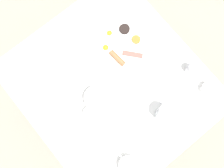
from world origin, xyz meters
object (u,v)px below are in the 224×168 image
at_px(pepper_grinder, 191,68).
at_px(salt_grinder, 43,66).
at_px(teacup_with_saucer_right, 128,165).
at_px(water_glass_tall, 165,114).
at_px(teapot_near, 97,99).
at_px(breakfast_plate, 120,44).
at_px(knife_by_plate, 157,84).
at_px(teacup_with_saucer_left, 50,41).
at_px(fork_by_plate, 46,97).
at_px(creamer_jug, 208,88).

bearing_deg(pepper_grinder, salt_grinder, 139.95).
distance_m(teacup_with_saucer_right, water_glass_tall, 0.30).
distance_m(teapot_near, water_glass_tall, 0.34).
bearing_deg(breakfast_plate, knife_by_plate, -87.94).
relative_size(salt_grinder, knife_by_plate, 0.55).
xyz_separation_m(breakfast_plate, teapot_near, (-0.28, -0.15, 0.04)).
distance_m(breakfast_plate, teacup_with_saucer_left, 0.36).
xyz_separation_m(fork_by_plate, knife_by_plate, (0.48, -0.30, 0.00)).
distance_m(creamer_jug, salt_grinder, 0.83).
height_order(teacup_with_saucer_right, knife_by_plate, teacup_with_saucer_right).
relative_size(teapot_near, water_glass_tall, 1.37).
height_order(water_glass_tall, pepper_grinder, water_glass_tall).
distance_m(teacup_with_saucer_right, knife_by_plate, 0.43).
bearing_deg(pepper_grinder, teacup_with_saucer_right, -163.41).
relative_size(teacup_with_saucer_left, salt_grinder, 1.43).
relative_size(breakfast_plate, water_glass_tall, 2.14).
relative_size(teapot_near, pepper_grinder, 2.01).
bearing_deg(water_glass_tall, teacup_with_saucer_right, -165.87).
xyz_separation_m(water_glass_tall, knife_by_plate, (0.08, 0.14, -0.07)).
bearing_deg(breakfast_plate, fork_by_plate, 177.17).
relative_size(teacup_with_saucer_right, creamer_jug, 1.67).
relative_size(teacup_with_saucer_right, knife_by_plate, 0.79).
bearing_deg(water_glass_tall, salt_grinder, 118.68).
bearing_deg(creamer_jug, pepper_grinder, 90.69).
bearing_deg(water_glass_tall, fork_by_plate, 131.86).
xyz_separation_m(teacup_with_saucer_left, pepper_grinder, (0.46, -0.57, 0.02)).
xyz_separation_m(teapot_near, salt_grinder, (-0.10, 0.30, 0.01)).
xyz_separation_m(teapot_near, fork_by_plate, (-0.19, 0.18, -0.04)).
xyz_separation_m(breakfast_plate, knife_by_plate, (0.01, -0.28, -0.01)).
bearing_deg(fork_by_plate, teacup_with_saucer_left, 47.86).
height_order(teacup_with_saucer_left, knife_by_plate, teacup_with_saucer_left).
height_order(breakfast_plate, creamer_jug, creamer_jug).
bearing_deg(teapot_near, water_glass_tall, -60.14).
relative_size(breakfast_plate, fork_by_plate, 1.84).
xyz_separation_m(teapot_near, water_glass_tall, (0.21, -0.27, 0.03)).
bearing_deg(salt_grinder, breakfast_plate, -21.18).
relative_size(breakfast_plate, salt_grinder, 3.13).
bearing_deg(creamer_jug, teapot_near, 146.74).
bearing_deg(salt_grinder, creamer_jug, -46.86).
bearing_deg(knife_by_plate, creamer_jug, -45.13).
bearing_deg(teacup_with_saucer_right, pepper_grinder, 16.59).
bearing_deg(knife_by_plate, breakfast_plate, 92.06).
distance_m(creamer_jug, knife_by_plate, 0.25).
bearing_deg(creamer_jug, knife_by_plate, 134.87).
bearing_deg(teapot_near, pepper_grinder, -28.75).
bearing_deg(fork_by_plate, pepper_grinder, -28.33).
distance_m(teacup_with_saucer_right, salt_grinder, 0.64).
distance_m(teapot_near, salt_grinder, 0.32).
bearing_deg(teapot_near, teacup_with_saucer_left, 81.49).
distance_m(teacup_with_saucer_right, fork_by_plate, 0.53).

